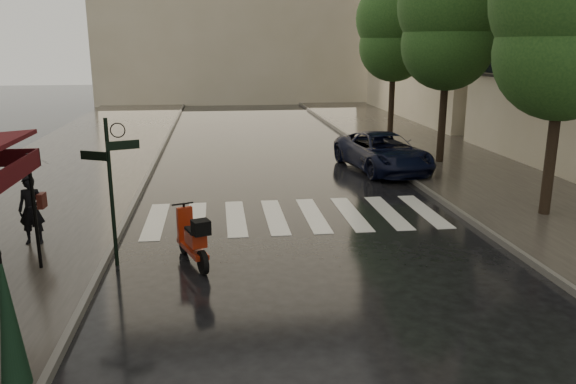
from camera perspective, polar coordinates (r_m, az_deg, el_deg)
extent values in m
plane|color=black|center=(9.57, -12.59, -13.64)|extent=(120.00, 120.00, 0.00)
cube|color=#38332D|center=(21.58, -21.82, 1.81)|extent=(6.00, 60.00, 0.12)
cube|color=#38332D|center=(22.84, 16.86, 2.91)|extent=(5.50, 60.00, 0.12)
cube|color=#595651|center=(21.01, -13.75, 2.17)|extent=(0.12, 60.00, 0.16)
cube|color=#595651|center=(21.85, 10.13, 2.84)|extent=(0.12, 60.00, 0.16)
cube|color=silver|center=(15.17, -13.29, -2.87)|extent=(0.50, 3.20, 0.01)
cube|color=silver|center=(15.09, -9.32, -2.76)|extent=(0.50, 3.20, 0.01)
cube|color=silver|center=(15.08, -5.33, -2.63)|extent=(0.50, 3.20, 0.01)
cube|color=silver|center=(15.15, -1.36, -2.49)|extent=(0.50, 3.20, 0.01)
cube|color=silver|center=(15.29, 2.56, -2.34)|extent=(0.50, 3.20, 0.01)
cube|color=silver|center=(15.50, 6.39, -2.18)|extent=(0.50, 3.20, 0.01)
cube|color=silver|center=(15.77, 10.11, -2.02)|extent=(0.50, 3.20, 0.01)
cube|color=silver|center=(16.11, 13.68, -1.86)|extent=(0.50, 3.20, 0.01)
cylinder|color=black|center=(12.15, -24.35, -1.87)|extent=(0.07, 0.07, 2.35)
cylinder|color=black|center=(11.97, -17.50, -0.19)|extent=(0.08, 0.08, 3.10)
cube|color=black|center=(11.71, -16.43, 4.59)|extent=(0.62, 0.26, 0.18)
cube|color=black|center=(11.85, -19.13, 3.51)|extent=(0.56, 0.29, 0.18)
cylinder|color=black|center=(16.09, 25.35, 5.31)|extent=(0.28, 0.28, 4.26)
sphere|color=#183B15|center=(15.94, 26.17, 12.59)|extent=(3.40, 3.40, 3.40)
cylinder|color=black|center=(22.21, 15.51, 8.70)|extent=(0.28, 0.28, 4.48)
sphere|color=#183B15|center=(22.11, 15.91, 14.27)|extent=(3.40, 3.40, 3.40)
sphere|color=#183B15|center=(22.15, 16.16, 17.78)|extent=(3.80, 3.80, 3.80)
cylinder|color=black|center=(28.84, 10.52, 10.14)|extent=(0.28, 0.28, 4.37)
sphere|color=#183B15|center=(28.75, 10.72, 14.32)|extent=(3.40, 3.40, 3.40)
sphere|color=#183B15|center=(28.78, 10.85, 16.96)|extent=(3.80, 3.80, 3.80)
imported|color=black|center=(13.82, -24.61, -1.67)|extent=(0.60, 0.42, 1.57)
imported|color=black|center=(13.56, -25.14, 3.16)|extent=(1.00, 1.02, 0.85)
cube|color=#461912|center=(13.68, -23.73, -0.81)|extent=(0.15, 0.30, 0.34)
cylinder|color=black|center=(11.49, -8.65, -7.10)|extent=(0.27, 0.50, 0.50)
cylinder|color=black|center=(12.66, -10.54, -5.11)|extent=(0.27, 0.50, 0.50)
cube|color=maroon|center=(12.07, -9.69, -5.65)|extent=(0.73, 1.37, 0.10)
cube|color=maroon|center=(11.73, -9.37, -4.62)|extent=(0.49, 0.64, 0.29)
cube|color=maroon|center=(12.36, -10.43, -3.25)|extent=(0.35, 0.23, 0.78)
cylinder|color=black|center=(12.33, -10.66, -1.19)|extent=(0.46, 0.20, 0.04)
cube|color=black|center=(11.27, -8.84, -3.57)|extent=(0.42, 0.41, 0.29)
imported|color=black|center=(20.93, 9.61, 4.03)|extent=(2.97, 5.19, 1.36)
cylinder|color=black|center=(7.91, -26.44, -12.14)|extent=(0.03, 0.03, 1.90)
cone|color=black|center=(7.87, -26.52, -11.52)|extent=(0.37, 0.37, 1.81)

